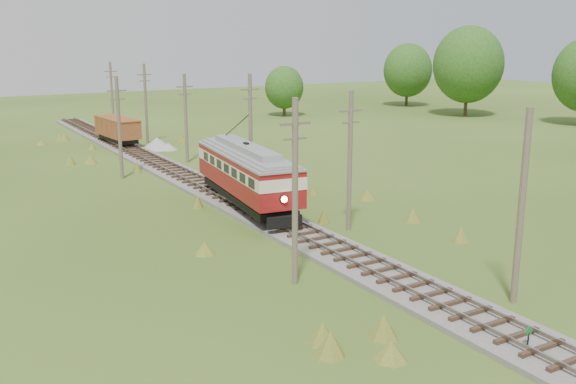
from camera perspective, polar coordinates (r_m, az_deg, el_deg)
ground at (r=26.08m, az=23.37°, el=-14.13°), size 260.00×260.00×0.00m
railbed_main at (r=52.17m, az=-7.92°, el=0.73°), size 3.60×96.00×0.57m
switch_marker at (r=26.45m, az=20.59°, el=-11.94°), size 0.45×0.06×1.08m
streetcar at (r=43.98m, az=-3.71°, el=1.93°), size 4.77×13.54×6.13m
gondola at (r=73.19m, az=-14.92°, el=5.47°), size 3.16×7.93×2.57m
gravel_pile at (r=70.33m, az=-11.42°, el=4.23°), size 3.51×3.73×1.28m
utility_pole_r_1 at (r=29.71m, az=20.03°, el=-1.38°), size 0.30×0.30×8.80m
utility_pole_r_2 at (r=39.13m, az=5.52°, el=2.86°), size 1.60×0.30×8.60m
utility_pole_r_3 at (r=50.01m, az=-3.35°, el=5.46°), size 1.60×0.30×9.00m
utility_pole_r_4 at (r=61.74m, az=-9.07°, el=6.56°), size 1.60×0.30×8.40m
utility_pole_r_5 at (r=74.03m, az=-12.53°, el=7.74°), size 1.60×0.30×8.90m
utility_pole_r_6 at (r=86.39m, az=-15.38°, el=8.29°), size 1.60×0.30×8.70m
utility_pole_l_a at (r=30.13m, az=0.63°, el=0.10°), size 1.60×0.30×9.00m
utility_pole_l_b at (r=55.60m, az=-14.78°, el=5.64°), size 1.60×0.30×8.60m
tree_right_4 at (r=102.21m, az=15.73°, el=10.85°), size 10.50×10.50×13.53m
tree_right_5 at (r=115.28m, az=10.59°, el=10.59°), size 8.40×8.40×10.82m
tree_mid_b at (r=98.63m, az=-0.34°, el=9.27°), size 5.88×5.88×7.57m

